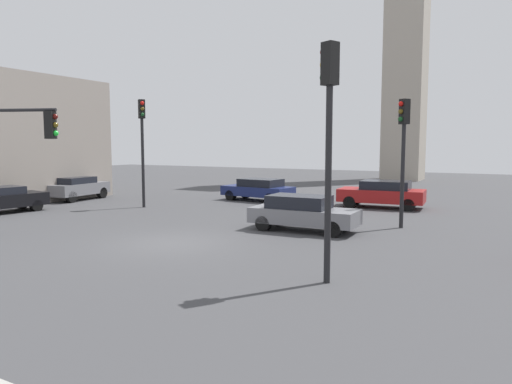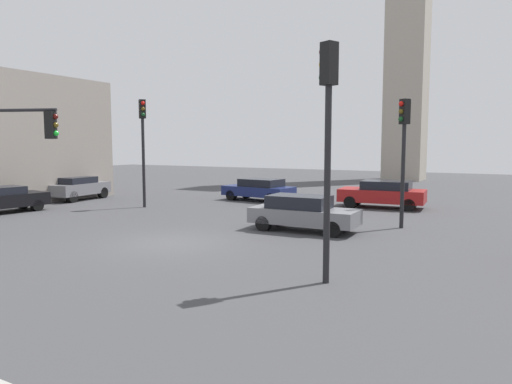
{
  "view_description": "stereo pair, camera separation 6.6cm",
  "coord_description": "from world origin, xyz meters",
  "px_view_note": "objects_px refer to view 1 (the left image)",
  "views": [
    {
      "loc": [
        10.37,
        -12.67,
        3.39
      ],
      "look_at": [
        1.78,
        2.8,
        1.62
      ],
      "focal_mm": 33.18,
      "sensor_mm": 36.0,
      "label": 1
    },
    {
      "loc": [
        10.42,
        -12.64,
        3.39
      ],
      "look_at": [
        1.78,
        2.8,
        1.62
      ],
      "focal_mm": 33.18,
      "sensor_mm": 36.0,
      "label": 2
    }
  ],
  "objects_px": {
    "car_0": "(77,187)",
    "traffic_light_1": "(329,119)",
    "traffic_light_3": "(403,139)",
    "car_4": "(382,193)",
    "traffic_light_2": "(142,133)",
    "car_5": "(258,189)",
    "traffic_light_0": "(21,142)",
    "car_2": "(303,212)"
  },
  "relations": [
    {
      "from": "car_2",
      "to": "traffic_light_2",
      "type": "bearing_deg",
      "value": 165.55
    },
    {
      "from": "traffic_light_0",
      "to": "car_4",
      "type": "xyz_separation_m",
      "value": [
        9.75,
        14.41,
        -2.71
      ]
    },
    {
      "from": "traffic_light_0",
      "to": "car_0",
      "type": "bearing_deg",
      "value": 110.21
    },
    {
      "from": "car_0",
      "to": "car_4",
      "type": "distance_m",
      "value": 18.27
    },
    {
      "from": "traffic_light_0",
      "to": "car_2",
      "type": "relative_size",
      "value": 1.18
    },
    {
      "from": "traffic_light_1",
      "to": "traffic_light_2",
      "type": "distance_m",
      "value": 16.18
    },
    {
      "from": "traffic_light_1",
      "to": "car_2",
      "type": "relative_size",
      "value": 1.36
    },
    {
      "from": "car_0",
      "to": "car_5",
      "type": "distance_m",
      "value": 11.23
    },
    {
      "from": "traffic_light_1",
      "to": "car_4",
      "type": "distance_m",
      "value": 15.22
    },
    {
      "from": "traffic_light_1",
      "to": "car_0",
      "type": "height_order",
      "value": "traffic_light_1"
    },
    {
      "from": "traffic_light_0",
      "to": "car_5",
      "type": "distance_m",
      "value": 14.44
    },
    {
      "from": "traffic_light_2",
      "to": "car_0",
      "type": "height_order",
      "value": "traffic_light_2"
    },
    {
      "from": "car_0",
      "to": "traffic_light_1",
      "type": "bearing_deg",
      "value": -121.68
    },
    {
      "from": "traffic_light_2",
      "to": "car_2",
      "type": "height_order",
      "value": "traffic_light_2"
    },
    {
      "from": "traffic_light_1",
      "to": "car_4",
      "type": "height_order",
      "value": "traffic_light_1"
    },
    {
      "from": "traffic_light_2",
      "to": "traffic_light_0",
      "type": "bearing_deg",
      "value": -42.64
    },
    {
      "from": "car_2",
      "to": "car_5",
      "type": "relative_size",
      "value": 0.96
    },
    {
      "from": "traffic_light_0",
      "to": "traffic_light_2",
      "type": "relative_size",
      "value": 0.87
    },
    {
      "from": "traffic_light_2",
      "to": "traffic_light_3",
      "type": "height_order",
      "value": "traffic_light_2"
    },
    {
      "from": "traffic_light_2",
      "to": "car_5",
      "type": "xyz_separation_m",
      "value": [
        4.0,
        5.7,
        -3.29
      ]
    },
    {
      "from": "car_2",
      "to": "car_4",
      "type": "distance_m",
      "value": 8.52
    },
    {
      "from": "car_0",
      "to": "car_5",
      "type": "relative_size",
      "value": 0.93
    },
    {
      "from": "traffic_light_1",
      "to": "traffic_light_3",
      "type": "xyz_separation_m",
      "value": [
        -0.08,
        8.78,
        -0.37
      ]
    },
    {
      "from": "car_0",
      "to": "car_5",
      "type": "height_order",
      "value": "car_0"
    },
    {
      "from": "car_2",
      "to": "car_5",
      "type": "height_order",
      "value": "car_2"
    },
    {
      "from": "traffic_light_2",
      "to": "car_5",
      "type": "relative_size",
      "value": 1.31
    },
    {
      "from": "car_0",
      "to": "car_2",
      "type": "bearing_deg",
      "value": -106.98
    },
    {
      "from": "traffic_light_1",
      "to": "car_2",
      "type": "bearing_deg",
      "value": -37.97
    },
    {
      "from": "traffic_light_2",
      "to": "car_4",
      "type": "bearing_deg",
      "value": 64.4
    },
    {
      "from": "car_2",
      "to": "car_4",
      "type": "bearing_deg",
      "value": 81.38
    },
    {
      "from": "traffic_light_0",
      "to": "traffic_light_3",
      "type": "distance_m",
      "value": 14.71
    },
    {
      "from": "traffic_light_3",
      "to": "car_5",
      "type": "relative_size",
      "value": 1.18
    },
    {
      "from": "car_0",
      "to": "car_2",
      "type": "distance_m",
      "value": 16.7
    },
    {
      "from": "car_0",
      "to": "car_5",
      "type": "xyz_separation_m",
      "value": [
        10.04,
        5.04,
        -0.05
      ]
    },
    {
      "from": "traffic_light_0",
      "to": "traffic_light_3",
      "type": "height_order",
      "value": "traffic_light_3"
    },
    {
      "from": "traffic_light_0",
      "to": "car_4",
      "type": "height_order",
      "value": "traffic_light_0"
    },
    {
      "from": "car_5",
      "to": "traffic_light_3",
      "type": "bearing_deg",
      "value": 155.68
    },
    {
      "from": "traffic_light_0",
      "to": "car_5",
      "type": "height_order",
      "value": "traffic_light_0"
    },
    {
      "from": "car_4",
      "to": "traffic_light_1",
      "type": "bearing_deg",
      "value": 94.55
    },
    {
      "from": "traffic_light_1",
      "to": "car_4",
      "type": "xyz_separation_m",
      "value": [
        -2.34,
        14.69,
        -3.22
      ]
    },
    {
      "from": "traffic_light_1",
      "to": "car_0",
      "type": "relative_size",
      "value": 1.41
    },
    {
      "from": "traffic_light_2",
      "to": "car_5",
      "type": "distance_m",
      "value": 7.7
    }
  ]
}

